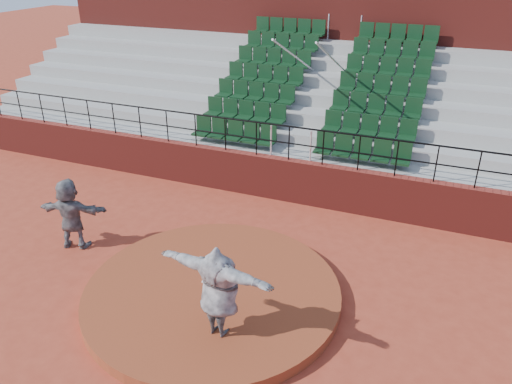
{
  "coord_description": "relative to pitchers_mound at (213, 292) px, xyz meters",
  "views": [
    {
      "loc": [
        4.12,
        -7.69,
        6.86
      ],
      "look_at": [
        0.0,
        2.5,
        1.4
      ],
      "focal_mm": 35.0,
      "sensor_mm": 36.0,
      "label": 1
    }
  ],
  "objects": [
    {
      "name": "seating_deck",
      "position": [
        0.0,
        8.65,
        1.31
      ],
      "size": [
        24.0,
        5.97,
        4.63
      ],
      "color": "#969791",
      "rests_on": "ground"
    },
    {
      "name": "ground",
      "position": [
        0.0,
        0.0,
        -0.12
      ],
      "size": [
        90.0,
        90.0,
        0.0
      ],
      "primitive_type": "plane",
      "color": "#A13A24",
      "rests_on": "ground"
    },
    {
      "name": "pitching_rubber",
      "position": [
        0.0,
        0.15,
        0.14
      ],
      "size": [
        0.6,
        0.15,
        0.03
      ],
      "primitive_type": "cube",
      "color": "white",
      "rests_on": "pitchers_mound"
    },
    {
      "name": "boundary_wall",
      "position": [
        0.0,
        5.0,
        0.53
      ],
      "size": [
        24.0,
        0.3,
        1.3
      ],
      "primitive_type": "cube",
      "color": "maroon",
      "rests_on": "ground"
    },
    {
      "name": "pitcher",
      "position": [
        0.74,
        -1.15,
        1.08
      ],
      "size": [
        2.41,
        0.94,
        1.91
      ],
      "primitive_type": "imported",
      "rotation": [
        0.0,
        0.0,
        3.01
      ],
      "color": "black",
      "rests_on": "pitchers_mound"
    },
    {
      "name": "pitchers_mound",
      "position": [
        0.0,
        0.0,
        0.0
      ],
      "size": [
        5.5,
        5.5,
        0.25
      ],
      "primitive_type": "cylinder",
      "color": "brown",
      "rests_on": "ground"
    },
    {
      "name": "fielder",
      "position": [
        -4.13,
        0.56,
        0.8
      ],
      "size": [
        1.8,
        0.95,
        1.85
      ],
      "primitive_type": "imported",
      "rotation": [
        0.0,
        0.0,
        3.39
      ],
      "color": "black",
      "rests_on": "ground"
    },
    {
      "name": "wall_railing",
      "position": [
        0.0,
        5.0,
        1.9
      ],
      "size": [
        24.04,
        0.05,
        1.03
      ],
      "color": "black",
      "rests_on": "boundary_wall"
    },
    {
      "name": "press_box_facade",
      "position": [
        0.0,
        12.6,
        3.43
      ],
      "size": [
        24.0,
        3.0,
        7.1
      ],
      "primitive_type": "cube",
      "color": "maroon",
      "rests_on": "ground"
    }
  ]
}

